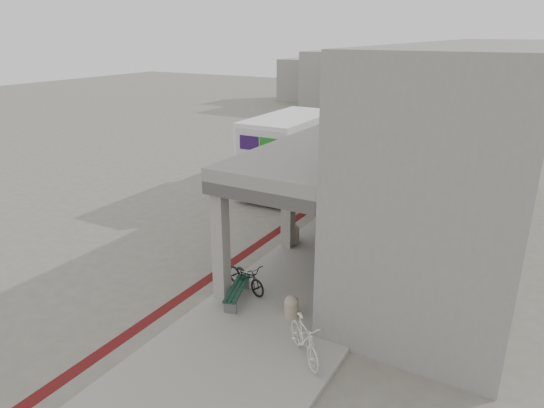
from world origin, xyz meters
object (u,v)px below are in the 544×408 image
Objects in this scene: bench at (237,291)px; bicycle_black at (246,276)px; fedex_truck at (299,147)px; bicycle_cream at (304,339)px; utility_cabinet at (397,216)px.

bench is 0.65m from bicycle_black.
bicycle_cream is at bearing -63.55° from fedex_truck.
utility_cabinet is at bearing -32.19° from fedex_truck.
bench is at bearing -152.15° from bicycle_black.
bicycle_cream is at bearing -44.25° from bench.
bicycle_cream is (2.90, -2.01, 0.08)m from bicycle_black.
fedex_truck reaches higher than bicycle_black.
bicycle_black is 0.96× the size of bicycle_cream.
bicycle_black is at bearing -105.00° from utility_cabinet.
fedex_truck is 14.29m from bicycle_cream.
bicycle_black is at bearing -72.00° from fedex_truck.
bench is 1.04× the size of bicycle_black.
bicycle_cream is at bearing -82.51° from utility_cabinet.
fedex_truck is at bearing 90.55° from bench.
bench is 1.69× the size of utility_cabinet.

